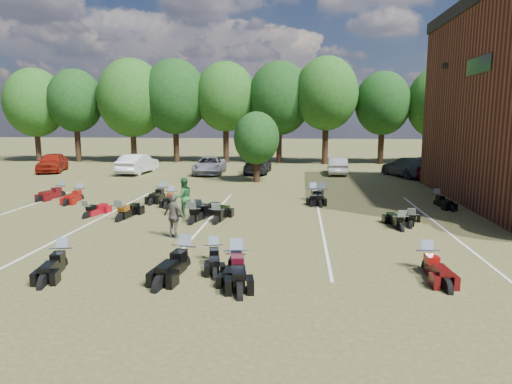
# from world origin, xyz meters

# --- Properties ---
(ground) EXTENTS (160.00, 160.00, 0.00)m
(ground) POSITION_xyz_m (0.00, 0.00, 0.00)
(ground) COLOR brown
(ground) RESTS_ON ground
(car_0) EXTENTS (3.11, 5.02, 1.59)m
(car_0) POSITION_xyz_m (-19.58, 19.86, 0.80)
(car_0) COLOR maroon
(car_0) RESTS_ON ground
(car_1) EXTENTS (2.09, 4.96, 1.59)m
(car_1) POSITION_xyz_m (-12.06, 19.39, 0.80)
(car_1) COLOR silver
(car_1) RESTS_ON ground
(car_2) EXTENTS (2.54, 5.08, 1.38)m
(car_2) POSITION_xyz_m (-6.19, 19.69, 0.69)
(car_2) COLOR gray
(car_2) RESTS_ON ground
(car_3) EXTENTS (2.10, 4.76, 1.36)m
(car_3) POSITION_xyz_m (-2.36, 20.47, 0.68)
(car_3) COLOR black
(car_3) RESTS_ON ground
(car_4) EXTENTS (1.94, 4.23, 1.41)m
(car_4) POSITION_xyz_m (-2.58, 20.37, 0.70)
(car_4) COLOR navy
(car_4) RESTS_ON ground
(car_5) EXTENTS (1.61, 4.25, 1.39)m
(car_5) POSITION_xyz_m (4.04, 20.48, 0.69)
(car_5) COLOR silver
(car_5) RESTS_ON ground
(car_6) EXTENTS (2.59, 5.54, 1.53)m
(car_6) POSITION_xyz_m (10.64, 18.85, 0.77)
(car_6) COLOR #570410
(car_6) RESTS_ON ground
(car_7) EXTENTS (3.79, 5.61, 1.51)m
(car_7) POSITION_xyz_m (9.32, 19.52, 0.76)
(car_7) COLOR #3D3E43
(car_7) RESTS_ON ground
(person_green) EXTENTS (1.12, 1.07, 1.83)m
(person_green) POSITION_xyz_m (-4.27, 3.97, 0.91)
(person_green) COLOR #225C2E
(person_green) RESTS_ON ground
(person_grey) EXTENTS (1.07, 0.84, 1.70)m
(person_grey) POSITION_xyz_m (-3.68, 0.22, 0.85)
(person_grey) COLOR #56514A
(person_grey) RESTS_ON ground
(motorcycle_1) EXTENTS (1.11, 2.34, 1.25)m
(motorcycle_1) POSITION_xyz_m (-6.18, -3.50, 0.00)
(motorcycle_1) COLOR black
(motorcycle_1) RESTS_ON ground
(motorcycle_2) EXTENTS (1.12, 2.60, 1.40)m
(motorcycle_2) POSITION_xyz_m (-2.45, -3.15, 0.00)
(motorcycle_2) COLOR black
(motorcycle_2) RESTS_ON ground
(motorcycle_3) EXTENTS (0.69, 2.02, 1.12)m
(motorcycle_3) POSITION_xyz_m (-0.81, -3.36, 0.00)
(motorcycle_3) COLOR black
(motorcycle_3) RESTS_ON ground
(motorcycle_4) EXTENTS (1.04, 2.12, 1.13)m
(motorcycle_4) POSITION_xyz_m (-1.64, -2.50, 0.00)
(motorcycle_4) COLOR black
(motorcycle_4) RESTS_ON ground
(motorcycle_5) EXTENTS (1.23, 2.62, 1.40)m
(motorcycle_5) POSITION_xyz_m (-0.77, -3.45, 0.00)
(motorcycle_5) COLOR black
(motorcycle_5) RESTS_ON ground
(motorcycle_6) EXTENTS (0.84, 2.32, 1.27)m
(motorcycle_6) POSITION_xyz_m (4.91, -2.71, 0.00)
(motorcycle_6) COLOR #43090A
(motorcycle_6) RESTS_ON ground
(motorcycle_7) EXTENTS (1.08, 2.13, 1.13)m
(motorcycle_7) POSITION_xyz_m (-8.62, 3.24, 0.00)
(motorcycle_7) COLOR maroon
(motorcycle_7) RESTS_ON ground
(motorcycle_8) EXTENTS (1.03, 2.48, 1.34)m
(motorcycle_8) POSITION_xyz_m (-6.88, 2.81, 0.00)
(motorcycle_8) COLOR black
(motorcycle_8) RESTS_ON ground
(motorcycle_9) EXTENTS (1.01, 2.52, 1.37)m
(motorcycle_9) POSITION_xyz_m (-3.56, 2.61, 0.00)
(motorcycle_9) COLOR black
(motorcycle_9) RESTS_ON ground
(motorcycle_10) EXTENTS (1.00, 2.37, 1.28)m
(motorcycle_10) POSITION_xyz_m (-2.51, 2.74, 0.00)
(motorcycle_10) COLOR black
(motorcycle_10) RESTS_ON ground
(motorcycle_11) EXTENTS (1.45, 2.62, 1.39)m
(motorcycle_11) POSITION_xyz_m (-3.38, 3.28, 0.00)
(motorcycle_11) COLOR black
(motorcycle_11) RESTS_ON ground
(motorcycle_12) EXTENTS (0.93, 2.23, 1.21)m
(motorcycle_12) POSITION_xyz_m (5.17, 2.22, 0.00)
(motorcycle_12) COLOR black
(motorcycle_12) RESTS_ON ground
(motorcycle_13) EXTENTS (1.24, 2.20, 1.17)m
(motorcycle_13) POSITION_xyz_m (5.71, 2.76, 0.00)
(motorcycle_13) COLOR black
(motorcycle_13) RESTS_ON ground
(motorcycle_14) EXTENTS (1.19, 2.41, 1.28)m
(motorcycle_14) POSITION_xyz_m (-12.69, 8.48, 0.00)
(motorcycle_14) COLOR #490A0C
(motorcycle_14) RESTS_ON ground
(motorcycle_15) EXTENTS (0.83, 2.34, 1.29)m
(motorcycle_15) POSITION_xyz_m (-11.12, 7.62, 0.00)
(motorcycle_15) COLOR maroon
(motorcycle_15) RESTS_ON ground
(motorcycle_16) EXTENTS (0.84, 2.44, 1.35)m
(motorcycle_16) POSITION_xyz_m (-6.66, 8.35, 0.00)
(motorcycle_16) COLOR black
(motorcycle_16) RESTS_ON ground
(motorcycle_17) EXTENTS (0.90, 2.26, 1.23)m
(motorcycle_17) POSITION_xyz_m (-5.84, 7.37, 0.00)
(motorcycle_17) COLOR black
(motorcycle_17) RESTS_ON ground
(motorcycle_18) EXTENTS (1.17, 2.53, 1.36)m
(motorcycle_18) POSITION_xyz_m (1.82, 8.69, 0.00)
(motorcycle_18) COLOR black
(motorcycle_18) RESTS_ON ground
(motorcycle_19) EXTENTS (1.43, 2.49, 1.32)m
(motorcycle_19) POSITION_xyz_m (2.25, 8.72, 0.00)
(motorcycle_19) COLOR black
(motorcycle_19) RESTS_ON ground
(motorcycle_20) EXTENTS (1.01, 2.20, 1.18)m
(motorcycle_20) POSITION_xyz_m (8.25, 7.96, 0.00)
(motorcycle_20) COLOR black
(motorcycle_20) RESTS_ON ground
(tree_line) EXTENTS (56.00, 6.00, 9.79)m
(tree_line) POSITION_xyz_m (-1.00, 29.00, 6.31)
(tree_line) COLOR black
(tree_line) RESTS_ON ground
(young_tree_midfield) EXTENTS (3.20, 3.20, 4.70)m
(young_tree_midfield) POSITION_xyz_m (-2.00, 15.50, 3.09)
(young_tree_midfield) COLOR black
(young_tree_midfield) RESTS_ON ground
(parking_lines) EXTENTS (20.10, 14.00, 0.01)m
(parking_lines) POSITION_xyz_m (-3.00, 3.00, 0.01)
(parking_lines) COLOR silver
(parking_lines) RESTS_ON ground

